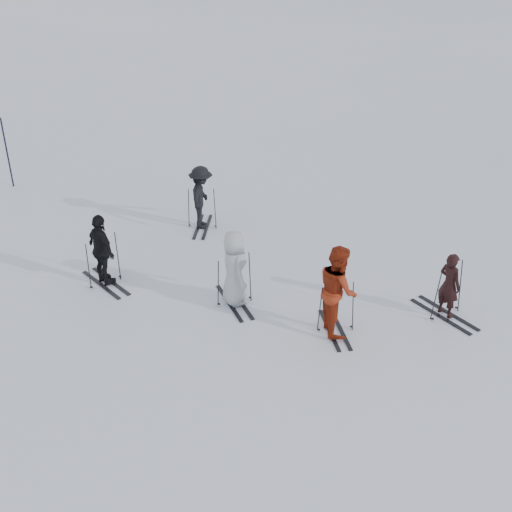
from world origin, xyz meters
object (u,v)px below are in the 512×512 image
Objects in this scene: skier_uphill_far at (201,198)px; piste_marker at (7,153)px; skier_grey at (234,269)px; skier_uphill_left at (102,251)px; skier_red at (338,290)px; skier_near_dark at (449,286)px.

piste_marker is (-4.87, 5.25, 0.25)m from skier_uphill_far.
skier_uphill_left is (-2.62, 1.96, 0.00)m from skier_grey.
skier_grey is 0.78× the size of piste_marker.
skier_red is 0.88× the size of piste_marker.
skier_red reaches higher than skier_uphill_left.
skier_red is (-2.56, 0.39, 0.24)m from skier_near_dark.
skier_red reaches higher than skier_uphill_far.
piste_marker reaches higher than skier_near_dark.
skier_uphill_left is 1.00× the size of skier_uphill_far.
skier_near_dark is at bearing -123.74° from skier_uphill_far.
skier_red reaches higher than skier_grey.
skier_near_dark is 2.60m from skier_red.
piste_marker is (-6.01, 11.19, 0.14)m from skier_red.
skier_uphill_far is 7.16m from piste_marker.
skier_grey is (-1.65, 1.83, -0.11)m from skier_red.
skier_red is 6.05m from skier_uphill_far.
skier_red is at bearing -138.02° from skier_grey.
piste_marker is at bearing -6.52° from skier_uphill_left.
skier_uphill_far is 0.78× the size of piste_marker.
skier_grey is at bearing -146.54° from skier_uphill_left.
skier_uphill_far is at bearing 23.12° from skier_red.
skier_grey is 1.00× the size of skier_uphill_left.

